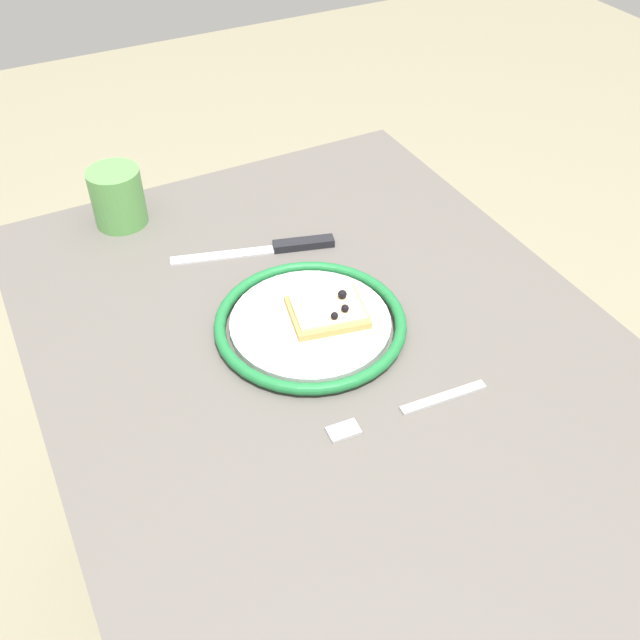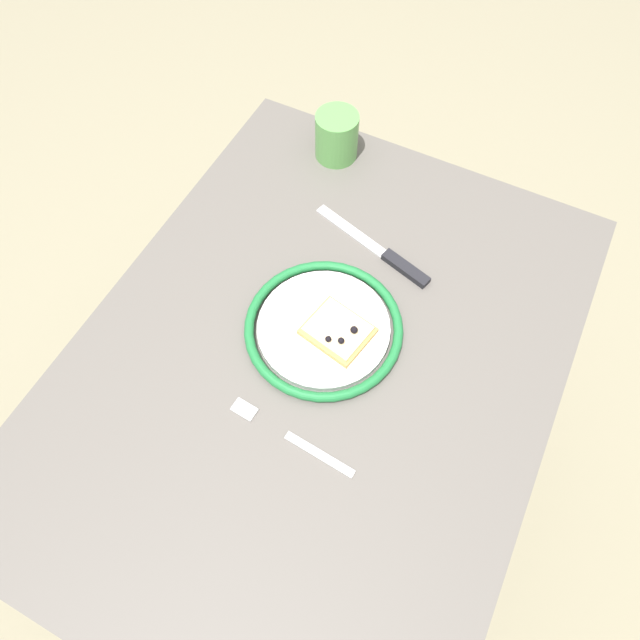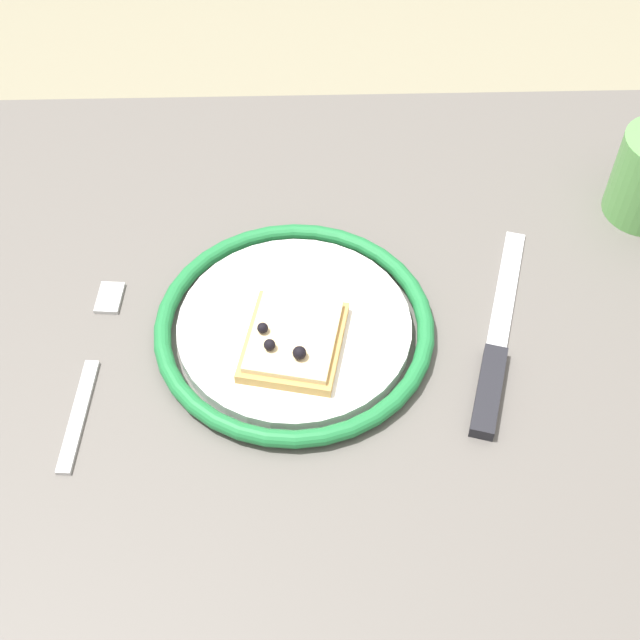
# 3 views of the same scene
# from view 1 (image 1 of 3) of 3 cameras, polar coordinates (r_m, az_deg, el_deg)

# --- Properties ---
(ground_plane) EXTENTS (6.00, 6.00, 0.00)m
(ground_plane) POSITION_cam_1_polar(r_m,az_deg,el_deg) (1.52, 0.76, -22.71)
(ground_plane) COLOR gray
(dining_table) EXTENTS (0.95, 0.71, 0.74)m
(dining_table) POSITION_cam_1_polar(r_m,az_deg,el_deg) (0.98, 1.08, -6.69)
(dining_table) COLOR #5B5651
(dining_table) RESTS_ON ground_plane
(plate) EXTENTS (0.25, 0.25, 0.02)m
(plate) POSITION_cam_1_polar(r_m,az_deg,el_deg) (0.93, -0.77, -0.25)
(plate) COLOR white
(plate) RESTS_ON dining_table
(pizza_slice_near) EXTENTS (0.10, 0.11, 0.03)m
(pizza_slice_near) POSITION_cam_1_polar(r_m,az_deg,el_deg) (0.93, 0.61, 0.77)
(pizza_slice_near) COLOR tan
(pizza_slice_near) RESTS_ON plate
(knife) EXTENTS (0.09, 0.24, 0.01)m
(knife) POSITION_cam_1_polar(r_m,az_deg,el_deg) (1.06, -3.05, 5.80)
(knife) COLOR silver
(knife) RESTS_ON dining_table
(fork) EXTENTS (0.03, 0.20, 0.00)m
(fork) POSITION_cam_1_polar(r_m,az_deg,el_deg) (0.84, 6.89, -7.04)
(fork) COLOR #BABABA
(fork) RESTS_ON dining_table
(cup) EXTENTS (0.08, 0.08, 0.09)m
(cup) POSITION_cam_1_polar(r_m,az_deg,el_deg) (1.14, -15.72, 9.34)
(cup) COLOR #599E4C
(cup) RESTS_ON dining_table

